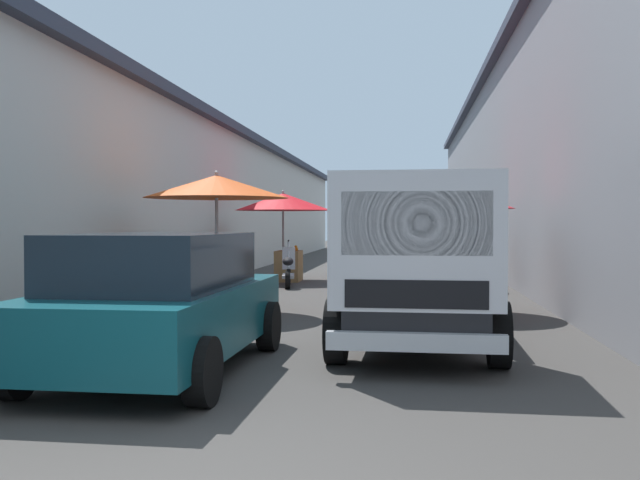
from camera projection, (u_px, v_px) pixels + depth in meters
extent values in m
plane|color=#3D3A38|center=(353.00, 288.00, 16.78)|extent=(90.00, 90.00, 0.00)
cube|color=beige|center=(102.00, 204.00, 19.85)|extent=(49.50, 7.00, 4.21)
cube|color=#383D4C|center=(101.00, 125.00, 19.80)|extent=(49.80, 7.50, 0.24)
cylinder|color=#9E9EA3|center=(422.00, 244.00, 16.78)|extent=(0.06, 0.06, 2.12)
cone|color=red|center=(422.00, 206.00, 16.75)|extent=(2.48, 2.48, 0.33)
sphere|color=#9E9EA3|center=(422.00, 198.00, 16.75)|extent=(0.07, 0.07, 0.07)
cube|color=brown|center=(431.00, 270.00, 17.00)|extent=(0.92, 0.56, 0.83)
sphere|color=orange|center=(425.00, 251.00, 17.12)|extent=(0.09, 0.09, 0.09)
sphere|color=orange|center=(438.00, 251.00, 17.11)|extent=(0.09, 0.09, 0.09)
sphere|color=orange|center=(424.00, 251.00, 17.14)|extent=(0.09, 0.09, 0.09)
sphere|color=orange|center=(439.00, 252.00, 16.95)|extent=(0.09, 0.09, 0.09)
sphere|color=orange|center=(431.00, 251.00, 17.29)|extent=(0.09, 0.09, 0.09)
cylinder|color=#9E9EA3|center=(217.00, 244.00, 12.15)|extent=(0.06, 0.06, 2.39)
cone|color=#D84C14|center=(217.00, 186.00, 12.13)|extent=(2.50, 2.50, 0.40)
sphere|color=#9E9EA3|center=(216.00, 173.00, 12.12)|extent=(0.07, 0.07, 0.07)
cube|color=#9E7547|center=(216.00, 290.00, 12.40)|extent=(0.95, 0.69, 0.75)
sphere|color=orange|center=(218.00, 267.00, 12.06)|extent=(0.09, 0.09, 0.09)
sphere|color=orange|center=(230.00, 266.00, 12.49)|extent=(0.09, 0.09, 0.09)
sphere|color=orange|center=(225.00, 263.00, 12.31)|extent=(0.09, 0.09, 0.09)
sphere|color=orange|center=(218.00, 267.00, 12.20)|extent=(0.09, 0.09, 0.09)
cylinder|color=#9E9EA3|center=(283.00, 237.00, 19.03)|extent=(0.06, 0.06, 2.37)
cone|color=red|center=(283.00, 202.00, 19.01)|extent=(2.62, 2.62, 0.47)
sphere|color=#9E9EA3|center=(283.00, 192.00, 19.00)|extent=(0.07, 0.07, 0.07)
cube|color=#9E7547|center=(289.00, 266.00, 18.83)|extent=(0.91, 0.64, 0.82)
sphere|color=orange|center=(292.00, 249.00, 18.64)|extent=(0.09, 0.09, 0.09)
sphere|color=orange|center=(297.00, 249.00, 18.83)|extent=(0.09, 0.09, 0.09)
sphere|color=orange|center=(290.00, 249.00, 19.14)|extent=(0.09, 0.09, 0.09)
sphere|color=orange|center=(291.00, 249.00, 18.53)|extent=(0.09, 0.09, 0.09)
sphere|color=orange|center=(296.00, 247.00, 18.95)|extent=(0.09, 0.09, 0.09)
sphere|color=orange|center=(286.00, 249.00, 19.00)|extent=(0.09, 0.09, 0.09)
cylinder|color=#9E9EA3|center=(449.00, 249.00, 12.22)|extent=(0.06, 0.06, 2.22)
cone|color=red|center=(449.00, 197.00, 12.20)|extent=(2.23, 2.23, 0.42)
sphere|color=#9E9EA3|center=(449.00, 183.00, 12.20)|extent=(0.07, 0.07, 0.07)
cube|color=brown|center=(447.00, 291.00, 12.28)|extent=(0.96, 0.75, 0.75)
sphere|color=orange|center=(446.00, 267.00, 12.12)|extent=(0.09, 0.09, 0.09)
sphere|color=orange|center=(450.00, 266.00, 12.52)|extent=(0.09, 0.09, 0.09)
sphere|color=orange|center=(462.00, 267.00, 12.13)|extent=(0.09, 0.09, 0.09)
sphere|color=orange|center=(432.00, 266.00, 12.49)|extent=(0.09, 0.09, 0.09)
cube|color=#0F4C56|center=(162.00, 317.00, 7.37)|extent=(3.93, 1.78, 0.64)
cube|color=#19232D|center=(156.00, 261.00, 7.20)|extent=(2.36, 1.55, 0.56)
cube|color=black|center=(214.00, 315.00, 9.26)|extent=(0.13, 1.65, 0.20)
cube|color=silver|center=(172.00, 293.00, 9.36)|extent=(0.06, 0.24, 0.14)
cube|color=silver|center=(258.00, 294.00, 9.20)|extent=(0.06, 0.24, 0.14)
cylinder|color=black|center=(134.00, 323.00, 8.81)|extent=(0.60, 0.21, 0.60)
cylinder|color=black|center=(269.00, 326.00, 8.57)|extent=(0.60, 0.21, 0.60)
cylinder|color=black|center=(14.00, 366.00, 6.18)|extent=(0.60, 0.21, 0.60)
cylinder|color=black|center=(203.00, 372.00, 5.94)|extent=(0.60, 0.21, 0.60)
cube|color=black|center=(417.00, 303.00, 9.25)|extent=(4.83, 1.57, 0.36)
cube|color=silver|center=(417.00, 239.00, 7.61)|extent=(1.57, 1.78, 1.40)
cube|color=#19232D|center=(416.00, 223.00, 6.88)|extent=(0.09, 1.47, 0.63)
cube|color=#19232D|center=(417.00, 223.00, 7.61)|extent=(1.08, 1.80, 0.45)
cube|color=black|center=(416.00, 294.00, 6.89)|extent=(0.09, 1.40, 0.28)
cube|color=silver|center=(416.00, 342.00, 6.82)|extent=(0.16, 1.75, 0.18)
cube|color=gray|center=(477.00, 267.00, 9.93)|extent=(3.16, 0.13, 0.50)
cube|color=gray|center=(361.00, 266.00, 10.17)|extent=(3.16, 0.13, 0.50)
cube|color=gray|center=(418.00, 261.00, 11.58)|extent=(0.10, 1.65, 0.50)
cylinder|color=black|center=(499.00, 335.00, 7.51)|extent=(0.72, 0.24, 0.72)
cylinder|color=black|center=(337.00, 331.00, 7.76)|extent=(0.72, 0.24, 0.72)
cylinder|color=black|center=(477.00, 303.00, 10.55)|extent=(0.72, 0.24, 0.72)
cylinder|color=black|center=(361.00, 301.00, 10.80)|extent=(0.72, 0.24, 0.72)
cylinder|color=navy|center=(376.00, 263.00, 20.88)|extent=(0.14, 0.14, 0.76)
cylinder|color=navy|center=(381.00, 263.00, 20.87)|extent=(0.14, 0.14, 0.76)
cube|color=white|center=(378.00, 240.00, 20.86)|extent=(0.23, 0.46, 0.57)
sphere|color=tan|center=(378.00, 227.00, 20.85)|extent=(0.21, 0.21, 0.21)
cylinder|color=white|center=(369.00, 239.00, 20.87)|extent=(0.08, 0.08, 0.51)
cylinder|color=white|center=(388.00, 239.00, 20.85)|extent=(0.08, 0.08, 0.51)
cylinder|color=#232328|center=(419.00, 262.00, 20.90)|extent=(0.14, 0.14, 0.80)
cylinder|color=#232328|center=(424.00, 262.00, 20.91)|extent=(0.14, 0.14, 0.80)
cube|color=#B73333|center=(422.00, 238.00, 20.89)|extent=(0.30, 0.50, 0.60)
sphere|color=#A57A5B|center=(422.00, 225.00, 20.88)|extent=(0.22, 0.22, 0.22)
cylinder|color=#B73333|center=(412.00, 237.00, 20.86)|extent=(0.08, 0.08, 0.54)
cylinder|color=#B73333|center=(431.00, 237.00, 20.92)|extent=(0.08, 0.08, 0.54)
cylinder|color=black|center=(289.00, 276.00, 17.77)|extent=(0.45, 0.15, 0.44)
cylinder|color=black|center=(288.00, 280.00, 16.52)|extent=(0.45, 0.17, 0.44)
cube|color=silver|center=(288.00, 276.00, 17.10)|extent=(0.93, 0.41, 0.08)
ellipsoid|color=black|center=(288.00, 261.00, 16.79)|extent=(0.59, 0.34, 0.20)
cube|color=silver|center=(289.00, 258.00, 17.71)|extent=(0.19, 0.34, 0.56)
cylinder|color=silver|center=(289.00, 254.00, 17.64)|extent=(0.28, 0.10, 0.68)
cylinder|color=black|center=(289.00, 241.00, 17.55)|extent=(0.55, 0.12, 0.04)
cylinder|color=#194CB2|center=(424.00, 277.00, 14.81)|extent=(0.30, 0.30, 0.03)
cylinder|color=#194CB2|center=(424.00, 286.00, 14.92)|extent=(0.04, 0.04, 0.42)
cylinder|color=#194CB2|center=(419.00, 287.00, 14.83)|extent=(0.04, 0.04, 0.42)
cylinder|color=#194CB2|center=(424.00, 287.00, 14.70)|extent=(0.04, 0.04, 0.42)
cylinder|color=#194CB2|center=(429.00, 287.00, 14.80)|extent=(0.04, 0.04, 0.42)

